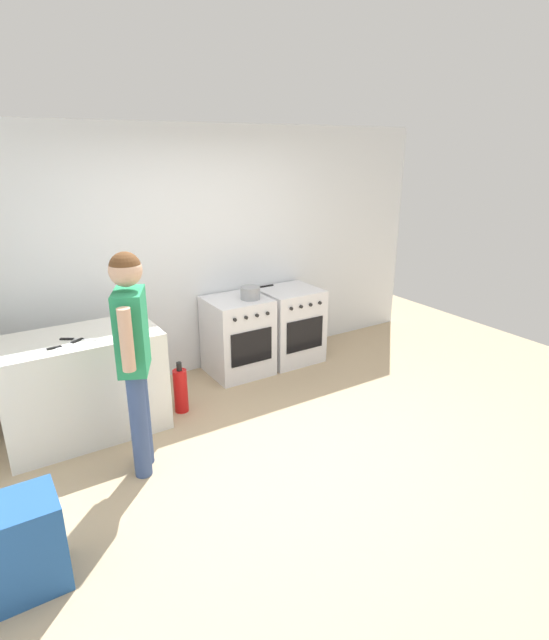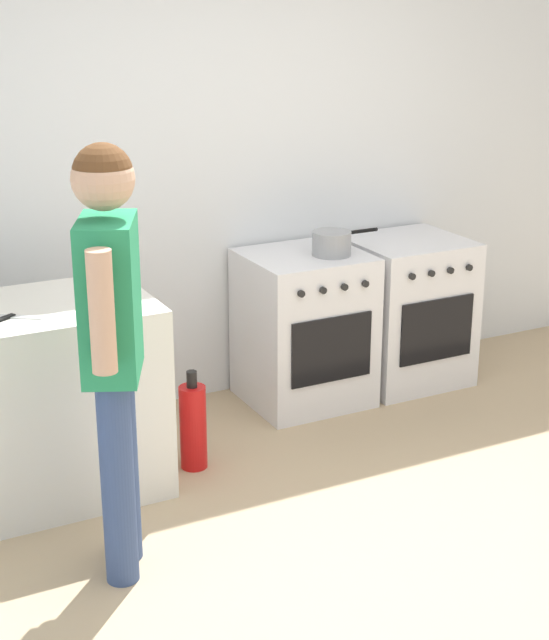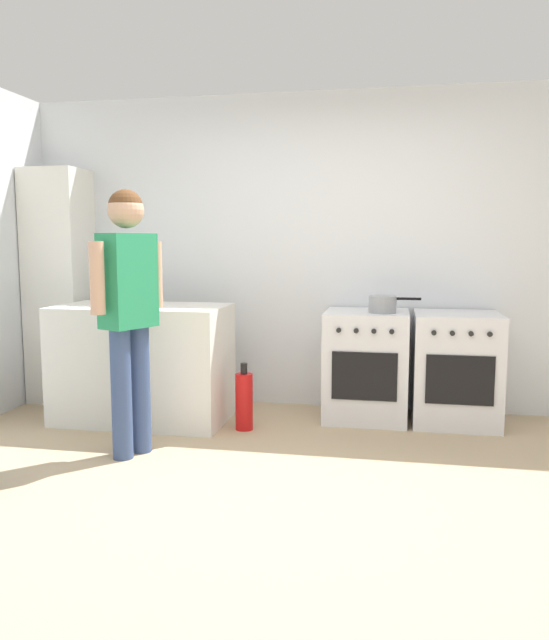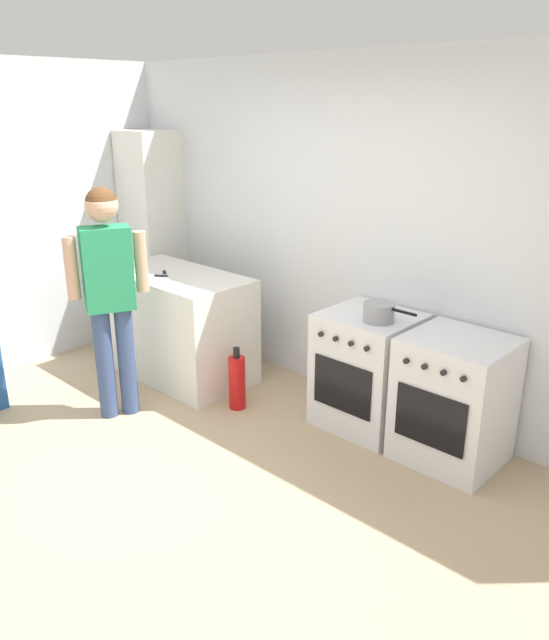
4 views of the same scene
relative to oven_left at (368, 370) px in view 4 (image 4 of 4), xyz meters
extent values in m
plane|color=tan|center=(-0.35, -1.58, -0.43)|extent=(8.00, 8.00, 0.00)
cube|color=silver|center=(-0.35, 0.37, 0.87)|extent=(6.00, 0.10, 2.60)
cube|color=silver|center=(-2.95, -1.18, 0.87)|extent=(0.10, 3.10, 2.60)
cube|color=silver|center=(-1.70, -0.38, 0.02)|extent=(1.30, 0.70, 0.90)
cube|color=silver|center=(0.00, 0.00, 0.00)|extent=(0.64, 0.60, 0.85)
cube|color=black|center=(0.00, -0.30, -0.03)|extent=(0.48, 0.01, 0.36)
cylinder|color=black|center=(-0.14, -0.12, 0.42)|extent=(0.20, 0.20, 0.01)
cylinder|color=black|center=(0.14, -0.12, 0.42)|extent=(0.20, 0.20, 0.01)
cylinder|color=black|center=(-0.14, 0.12, 0.42)|extent=(0.20, 0.20, 0.01)
cylinder|color=black|center=(0.14, 0.12, 0.42)|extent=(0.20, 0.20, 0.01)
cylinder|color=black|center=(-0.19, -0.31, 0.31)|extent=(0.04, 0.02, 0.04)
cylinder|color=black|center=(-0.06, -0.31, 0.31)|extent=(0.04, 0.02, 0.04)
cylinder|color=black|center=(0.06, -0.31, 0.31)|extent=(0.04, 0.02, 0.04)
cylinder|color=black|center=(0.19, -0.31, 0.31)|extent=(0.04, 0.02, 0.04)
cube|color=silver|center=(0.68, 0.00, 0.00)|extent=(0.64, 0.60, 0.85)
cube|color=black|center=(0.68, -0.30, -0.03)|extent=(0.48, 0.01, 0.36)
cylinder|color=black|center=(0.54, -0.12, 0.42)|extent=(0.20, 0.20, 0.01)
cylinder|color=black|center=(0.82, -0.12, 0.42)|extent=(0.20, 0.20, 0.01)
cylinder|color=black|center=(0.54, 0.12, 0.42)|extent=(0.20, 0.20, 0.01)
cylinder|color=black|center=(0.82, 0.12, 0.42)|extent=(0.20, 0.20, 0.01)
cylinder|color=black|center=(0.49, -0.31, 0.31)|extent=(0.04, 0.02, 0.04)
cylinder|color=black|center=(0.62, -0.31, 0.31)|extent=(0.04, 0.02, 0.04)
cylinder|color=black|center=(0.74, -0.31, 0.31)|extent=(0.04, 0.02, 0.04)
cylinder|color=black|center=(0.87, -0.31, 0.31)|extent=(0.04, 0.02, 0.04)
cylinder|color=gray|center=(0.12, -0.08, 0.49)|extent=(0.21, 0.21, 0.13)
cylinder|color=black|center=(0.31, -0.08, 0.53)|extent=(0.18, 0.02, 0.02)
cube|color=silver|center=(-2.08, -0.58, 0.48)|extent=(0.24, 0.05, 0.01)
cube|color=black|center=(-1.90, -0.57, 0.48)|extent=(0.11, 0.03, 0.01)
cube|color=silver|center=(-1.83, -0.57, 0.48)|extent=(0.14, 0.10, 0.01)
cube|color=black|center=(-1.72, -0.51, 0.48)|extent=(0.11, 0.08, 0.01)
cube|color=silver|center=(-1.65, -0.51, 0.48)|extent=(0.19, 0.14, 0.01)
cube|color=black|center=(-1.78, -0.43, 0.48)|extent=(0.11, 0.08, 0.01)
cylinder|color=#384C7A|center=(-1.49, -1.23, -0.01)|extent=(0.13, 0.13, 0.84)
cylinder|color=#384C7A|center=(-1.42, -1.08, -0.01)|extent=(0.13, 0.13, 0.84)
cube|color=#268C59|center=(-1.46, -1.16, 0.71)|extent=(0.32, 0.39, 0.60)
cylinder|color=tan|center=(-1.55, -1.38, 0.74)|extent=(0.09, 0.09, 0.44)
cylinder|color=tan|center=(-1.36, -0.94, 0.74)|extent=(0.09, 0.09, 0.44)
sphere|color=tan|center=(-1.46, -1.16, 1.16)|extent=(0.23, 0.23, 0.23)
sphere|color=brown|center=(-1.46, -1.16, 1.18)|extent=(0.22, 0.22, 0.22)
cylinder|color=red|center=(-0.87, -0.48, -0.22)|extent=(0.13, 0.13, 0.42)
cylinder|color=black|center=(-0.87, -0.48, 0.03)|extent=(0.05, 0.05, 0.08)
cube|color=silver|center=(-2.65, 0.10, 0.57)|extent=(0.48, 0.44, 2.00)
camera|label=1|loc=(-2.36, -4.49, 1.95)|focal=28.00mm
camera|label=2|loc=(-2.48, -4.47, 1.81)|focal=55.00mm
camera|label=3|loc=(0.20, -4.85, 0.95)|focal=35.00mm
camera|label=4|loc=(2.32, -3.45, 1.84)|focal=35.00mm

